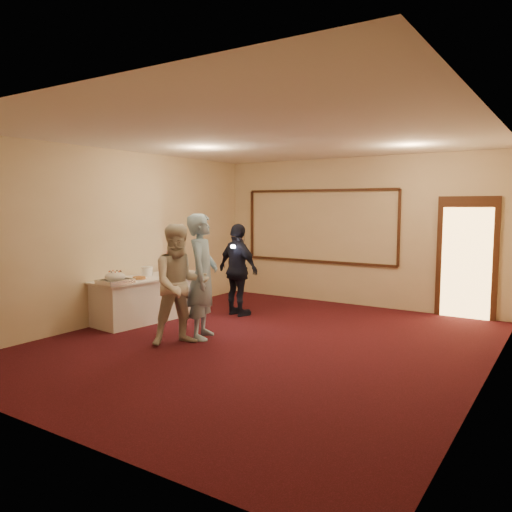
{
  "coord_description": "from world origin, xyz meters",
  "views": [
    {
      "loc": [
        3.82,
        -6.11,
        2.04
      ],
      "look_at": [
        -0.92,
        1.2,
        1.15
      ],
      "focal_mm": 35.0,
      "sensor_mm": 36.0,
      "label": 1
    }
  ],
  "objects_px": {
    "woman": "(180,285)",
    "plate_stack_a": "(147,271)",
    "cupcake_stand": "(171,262)",
    "tart": "(139,278)",
    "pavlova_tray": "(115,278)",
    "man": "(202,276)",
    "guest": "(238,270)",
    "buffet_table": "(149,298)",
    "plate_stack_b": "(164,271)"
  },
  "relations": [
    {
      "from": "woman",
      "to": "plate_stack_a",
      "type": "bearing_deg",
      "value": 93.18
    },
    {
      "from": "pavlova_tray",
      "to": "man",
      "type": "relative_size",
      "value": 0.31
    },
    {
      "from": "plate_stack_b",
      "to": "pavlova_tray",
      "type": "bearing_deg",
      "value": -87.83
    },
    {
      "from": "tart",
      "to": "guest",
      "type": "distance_m",
      "value": 1.81
    },
    {
      "from": "buffet_table",
      "to": "pavlova_tray",
      "type": "relative_size",
      "value": 3.87
    },
    {
      "from": "cupcake_stand",
      "to": "guest",
      "type": "height_order",
      "value": "guest"
    },
    {
      "from": "plate_stack_a",
      "to": "tart",
      "type": "bearing_deg",
      "value": -61.71
    },
    {
      "from": "plate_stack_a",
      "to": "plate_stack_b",
      "type": "bearing_deg",
      "value": 56.27
    },
    {
      "from": "buffet_table",
      "to": "plate_stack_b",
      "type": "height_order",
      "value": "plate_stack_b"
    },
    {
      "from": "pavlova_tray",
      "to": "tart",
      "type": "bearing_deg",
      "value": 90.1
    },
    {
      "from": "buffet_table",
      "to": "plate_stack_a",
      "type": "relative_size",
      "value": 10.98
    },
    {
      "from": "tart",
      "to": "pavlova_tray",
      "type": "bearing_deg",
      "value": -89.9
    },
    {
      "from": "man",
      "to": "plate_stack_a",
      "type": "bearing_deg",
      "value": 48.46
    },
    {
      "from": "woman",
      "to": "guest",
      "type": "distance_m",
      "value": 2.08
    },
    {
      "from": "woman",
      "to": "pavlova_tray",
      "type": "bearing_deg",
      "value": 122.28
    },
    {
      "from": "plate_stack_a",
      "to": "plate_stack_b",
      "type": "xyz_separation_m",
      "value": [
        0.17,
        0.25,
        -0.0
      ]
    },
    {
      "from": "tart",
      "to": "woman",
      "type": "xyz_separation_m",
      "value": [
        1.41,
        -0.55,
        0.09
      ]
    },
    {
      "from": "pavlova_tray",
      "to": "buffet_table",
      "type": "bearing_deg",
      "value": 98.82
    },
    {
      "from": "tart",
      "to": "woman",
      "type": "distance_m",
      "value": 1.52
    },
    {
      "from": "woman",
      "to": "buffet_table",
      "type": "bearing_deg",
      "value": 92.78
    },
    {
      "from": "buffet_table",
      "to": "cupcake_stand",
      "type": "bearing_deg",
      "value": 106.61
    },
    {
      "from": "buffet_table",
      "to": "tart",
      "type": "xyz_separation_m",
      "value": [
        0.14,
        -0.37,
        0.41
      ]
    },
    {
      "from": "buffet_table",
      "to": "plate_stack_b",
      "type": "bearing_deg",
      "value": 71.74
    },
    {
      "from": "pavlova_tray",
      "to": "tart",
      "type": "relative_size",
      "value": 2.29
    },
    {
      "from": "tart",
      "to": "woman",
      "type": "relative_size",
      "value": 0.14
    },
    {
      "from": "buffet_table",
      "to": "pavlova_tray",
      "type": "distance_m",
      "value": 1.02
    },
    {
      "from": "buffet_table",
      "to": "pavlova_tray",
      "type": "xyz_separation_m",
      "value": [
        0.14,
        -0.89,
        0.47
      ]
    },
    {
      "from": "woman",
      "to": "guest",
      "type": "height_order",
      "value": "woman"
    },
    {
      "from": "cupcake_stand",
      "to": "woman",
      "type": "xyz_separation_m",
      "value": [
        1.81,
        -1.78,
        -0.06
      ]
    },
    {
      "from": "cupcake_stand",
      "to": "tart",
      "type": "distance_m",
      "value": 1.3
    },
    {
      "from": "man",
      "to": "pavlova_tray",
      "type": "bearing_deg",
      "value": 80.99
    },
    {
      "from": "buffet_table",
      "to": "plate_stack_b",
      "type": "relative_size",
      "value": 11.32
    },
    {
      "from": "plate_stack_a",
      "to": "tart",
      "type": "relative_size",
      "value": 0.81
    },
    {
      "from": "woman",
      "to": "tart",
      "type": "bearing_deg",
      "value": 102.09
    },
    {
      "from": "pavlova_tray",
      "to": "man",
      "type": "bearing_deg",
      "value": 15.92
    },
    {
      "from": "buffet_table",
      "to": "guest",
      "type": "relative_size",
      "value": 1.33
    },
    {
      "from": "buffet_table",
      "to": "pavlova_tray",
      "type": "bearing_deg",
      "value": -81.18
    },
    {
      "from": "plate_stack_b",
      "to": "buffet_table",
      "type": "bearing_deg",
      "value": -108.26
    },
    {
      "from": "plate_stack_b",
      "to": "woman",
      "type": "bearing_deg",
      "value": -39.58
    },
    {
      "from": "plate_stack_b",
      "to": "guest",
      "type": "xyz_separation_m",
      "value": [
        1.06,
        0.84,
        -0.0
      ]
    },
    {
      "from": "pavlova_tray",
      "to": "tart",
      "type": "height_order",
      "value": "pavlova_tray"
    },
    {
      "from": "tart",
      "to": "man",
      "type": "height_order",
      "value": "man"
    },
    {
      "from": "tart",
      "to": "guest",
      "type": "xyz_separation_m",
      "value": [
        1.02,
        1.49,
        0.06
      ]
    },
    {
      "from": "tart",
      "to": "cupcake_stand",
      "type": "bearing_deg",
      "value": 107.8
    },
    {
      "from": "tart",
      "to": "guest",
      "type": "height_order",
      "value": "guest"
    },
    {
      "from": "buffet_table",
      "to": "guest",
      "type": "height_order",
      "value": "guest"
    },
    {
      "from": "cupcake_stand",
      "to": "man",
      "type": "distance_m",
      "value": 2.29
    },
    {
      "from": "plate_stack_b",
      "to": "tart",
      "type": "bearing_deg",
      "value": -86.16
    },
    {
      "from": "plate_stack_b",
      "to": "man",
      "type": "distance_m",
      "value": 1.7
    },
    {
      "from": "cupcake_stand",
      "to": "buffet_table",
      "type": "bearing_deg",
      "value": -73.39
    }
  ]
}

